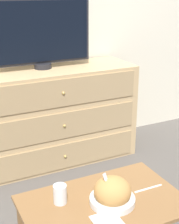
# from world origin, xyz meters

# --- Properties ---
(ground_plane) EXTENTS (12.00, 12.00, 0.00)m
(ground_plane) POSITION_xyz_m (0.00, 0.00, 0.00)
(ground_plane) COLOR #56514C
(wall_back) EXTENTS (12.00, 0.05, 2.60)m
(wall_back) POSITION_xyz_m (0.00, 0.03, 1.30)
(wall_back) COLOR silver
(wall_back) RESTS_ON ground_plane
(dresser) EXTENTS (1.37, 0.50, 0.81)m
(dresser) POSITION_xyz_m (-0.07, -0.27, 0.40)
(dresser) COLOR tan
(dresser) RESTS_ON ground_plane
(tv) EXTENTS (0.81, 0.14, 0.54)m
(tv) POSITION_xyz_m (-0.12, -0.22, 1.09)
(tv) COLOR #232328
(tv) RESTS_ON dresser
(coffee_table) EXTENTS (0.84, 0.55, 0.38)m
(coffee_table) POSITION_xyz_m (-0.25, -1.51, 0.33)
(coffee_table) COLOR olive
(coffee_table) RESTS_ON ground_plane
(takeout_bowl) EXTENTS (0.24, 0.24, 0.18)m
(takeout_bowl) POSITION_xyz_m (-0.21, -1.53, 0.44)
(takeout_bowl) COLOR silver
(takeout_bowl) RESTS_ON coffee_table
(drink_cup) EXTENTS (0.07, 0.07, 0.10)m
(drink_cup) POSITION_xyz_m (-0.45, -1.41, 0.42)
(drink_cup) COLOR #9E6638
(drink_cup) RESTS_ON coffee_table
(napkin) EXTENTS (0.14, 0.14, 0.00)m
(napkin) POSITION_xyz_m (-0.31, -1.65, 0.38)
(napkin) COLOR white
(napkin) RESTS_ON coffee_table
(knife) EXTENTS (0.18, 0.01, 0.01)m
(knife) POSITION_xyz_m (0.03, -1.51, 0.38)
(knife) COLOR white
(knife) RESTS_ON coffee_table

